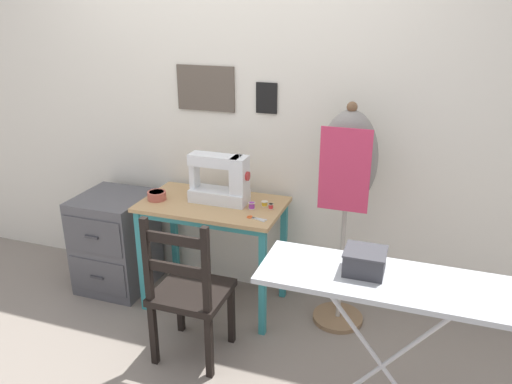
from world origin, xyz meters
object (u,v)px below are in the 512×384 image
at_px(sewing_machine, 222,181).
at_px(thread_spool_mid_table, 264,204).
at_px(storage_box, 365,261).
at_px(filing_cabinet, 116,242).
at_px(dress_form, 348,171).
at_px(fabric_bowl, 157,195).
at_px(thread_spool_far_edge, 271,206).
at_px(scissors, 254,218).
at_px(ironing_board, 391,289).
at_px(wooden_chair, 189,293).
at_px(thread_spool_near_machine, 252,206).

height_order(sewing_machine, thread_spool_mid_table, sewing_machine).
height_order(thread_spool_mid_table, storage_box, storage_box).
distance_m(filing_cabinet, dress_form, 1.72).
relative_size(filing_cabinet, storage_box, 3.95).
relative_size(fabric_bowl, dress_form, 0.08).
relative_size(thread_spool_mid_table, dress_form, 0.03).
relative_size(thread_spool_mid_table, thread_spool_far_edge, 1.20).
bearing_deg(thread_spool_mid_table, filing_cabinet, -176.58).
distance_m(fabric_bowl, thread_spool_mid_table, 0.70).
bearing_deg(scissors, sewing_machine, 147.24).
bearing_deg(filing_cabinet, ironing_board, -22.54).
bearing_deg(filing_cabinet, thread_spool_far_edge, 1.83).
relative_size(fabric_bowl, scissors, 0.95).
xyz_separation_m(scissors, wooden_chair, (-0.24, -0.41, -0.32)).
bearing_deg(filing_cabinet, fabric_bowl, -8.31).
height_order(thread_spool_far_edge, ironing_board, ironing_board).
height_order(fabric_bowl, thread_spool_far_edge, fabric_bowl).
bearing_deg(wooden_chair, scissors, 59.79).
distance_m(sewing_machine, thread_spool_mid_table, 0.30).
distance_m(scissors, thread_spool_far_edge, 0.18).
relative_size(scissors, wooden_chair, 0.14).
bearing_deg(thread_spool_mid_table, fabric_bowl, -169.95).
relative_size(sewing_machine, ironing_board, 0.35).
height_order(sewing_machine, thread_spool_far_edge, sewing_machine).
relative_size(thread_spool_near_machine, dress_form, 0.03).
relative_size(sewing_machine, thread_spool_mid_table, 9.20).
bearing_deg(scissors, dress_form, 22.94).
relative_size(fabric_bowl, ironing_board, 0.11).
distance_m(thread_spool_near_machine, thread_spool_mid_table, 0.09).
bearing_deg(fabric_bowl, wooden_chair, -46.88).
xyz_separation_m(sewing_machine, dress_form, (0.77, 0.04, 0.13)).
distance_m(dress_form, ironing_board, 0.96).
bearing_deg(storage_box, scissors, 138.32).
relative_size(filing_cabinet, dress_form, 0.48).
height_order(thread_spool_near_machine, filing_cabinet, thread_spool_near_machine).
bearing_deg(storage_box, ironing_board, -9.91).
bearing_deg(thread_spool_near_machine, filing_cabinet, -179.89).
bearing_deg(thread_spool_near_machine, sewing_machine, 169.96).
relative_size(thread_spool_near_machine, filing_cabinet, 0.06).
bearing_deg(fabric_bowl, ironing_board, -25.85).
xyz_separation_m(fabric_bowl, thread_spool_mid_table, (0.69, 0.12, -0.01)).
relative_size(thread_spool_near_machine, storage_box, 0.25).
bearing_deg(ironing_board, fabric_bowl, 154.15).
distance_m(thread_spool_far_edge, storage_box, 1.06).
xyz_separation_m(fabric_bowl, ironing_board, (1.52, -0.74, 0.05)).
xyz_separation_m(filing_cabinet, ironing_board, (1.92, -0.80, 0.47)).
bearing_deg(thread_spool_far_edge, filing_cabinet, -178.17).
height_order(thread_spool_mid_table, dress_form, dress_form).
distance_m(thread_spool_far_edge, dress_form, 0.52).
distance_m(scissors, thread_spool_mid_table, 0.20).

